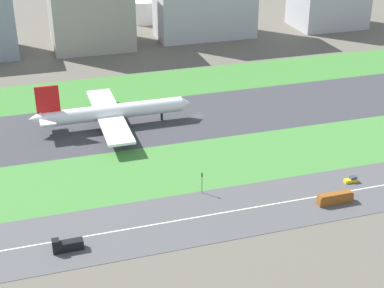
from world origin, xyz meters
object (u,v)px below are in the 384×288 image
object	(u,v)px
hangar_building	(89,3)
fuel_tank_west	(144,11)
bus_0	(335,198)
car_0	(351,180)
traffic_light	(202,182)
airliner	(110,112)
truck_0	(67,245)
fuel_tank_centre	(193,9)

from	to	relation	value
hangar_building	fuel_tank_west	size ratio (longest dim) A/B	2.26
bus_0	car_0	world-z (taller)	bus_0
car_0	bus_0	bearing A→B (deg)	-139.74
traffic_light	airliner	bearing A→B (deg)	107.63
car_0	traffic_light	distance (m)	50.38
truck_0	bus_0	world-z (taller)	truck_0
airliner	hangar_building	xyz separation A→B (m)	(9.74, 114.00, 18.60)
hangar_building	fuel_tank_centre	distance (m)	88.91
truck_0	car_0	distance (m)	94.90
bus_0	truck_0	bearing A→B (deg)	0.00
traffic_light	truck_0	bearing A→B (deg)	-158.09
car_0	fuel_tank_west	size ratio (longest dim) A/B	0.20
truck_0	bus_0	size ratio (longest dim) A/B	0.72
traffic_light	hangar_building	distance (m)	175.46
truck_0	hangar_building	xyz separation A→B (m)	(35.42, 192.00, 23.16)
traffic_light	bus_0	bearing A→B (deg)	-25.45
bus_0	fuel_tank_west	xyz separation A→B (m)	(-6.51, 237.00, 5.34)
car_0	hangar_building	world-z (taller)	hangar_building
fuel_tank_centre	fuel_tank_west	bearing A→B (deg)	180.00
fuel_tank_centre	airliner	bearing A→B (deg)	-117.89
hangar_building	fuel_tank_centre	world-z (taller)	hangar_building
car_0	fuel_tank_centre	xyz separation A→B (m)	(15.47, 227.00, 5.43)
car_0	hangar_building	size ratio (longest dim) A/B	0.09
hangar_building	car_0	bearing A→B (deg)	-72.05
truck_0	car_0	bearing A→B (deg)	-173.95
car_0	airliner	bearing A→B (deg)	135.29
airliner	hangar_building	distance (m)	115.92
car_0	fuel_tank_centre	size ratio (longest dim) A/B	0.17
hangar_building	fuel_tank_centre	xyz separation A→B (m)	(74.42, 45.00, -18.48)
airliner	fuel_tank_centre	size ratio (longest dim) A/B	2.56
fuel_tank_centre	car_0	bearing A→B (deg)	-93.90
airliner	traffic_light	world-z (taller)	airliner
bus_0	hangar_building	world-z (taller)	hangar_building
fuel_tank_west	truck_0	bearing A→B (deg)	-107.79
bus_0	fuel_tank_west	world-z (taller)	fuel_tank_west
airliner	fuel_tank_centre	bearing A→B (deg)	62.11
airliner	car_0	distance (m)	96.80
hangar_building	traffic_light	bearing A→B (deg)	-86.93
truck_0	airliner	bearing A→B (deg)	-108.22
bus_0	hangar_building	size ratio (longest dim) A/B	0.23
truck_0	bus_0	bearing A→B (deg)	-180.00
airliner	hangar_building	size ratio (longest dim) A/B	1.31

